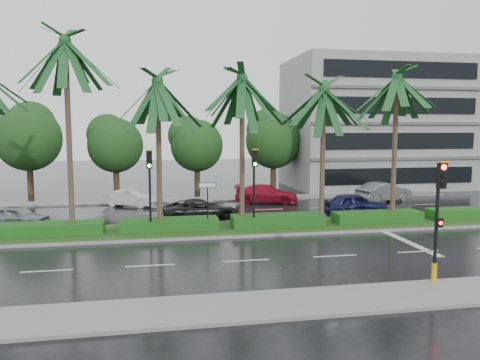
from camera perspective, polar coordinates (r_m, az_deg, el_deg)
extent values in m
plane|color=black|center=(24.91, -1.51, -6.65)|extent=(120.00, 120.00, 0.00)
cube|color=slate|center=(15.32, 4.63, -14.89)|extent=(40.00, 2.40, 0.12)
cube|color=slate|center=(36.59, -4.44, -2.37)|extent=(40.00, 2.00, 0.12)
cube|color=gray|center=(25.85, -1.86, -6.00)|extent=(36.00, 4.00, 0.14)
cube|color=#294717|center=(25.84, -1.86, -5.84)|extent=(35.60, 3.70, 0.02)
cube|color=#144917|center=(26.03, -21.95, -5.53)|extent=(5.20, 1.40, 0.60)
cube|color=#144917|center=(25.51, -8.57, -5.37)|extent=(5.20, 1.40, 0.60)
cube|color=#144917|center=(26.38, 4.62, -4.93)|extent=(5.20, 1.40, 0.60)
cube|color=#144917|center=(28.51, 16.38, -4.32)|extent=(5.20, 1.40, 0.60)
cube|color=#144917|center=(31.65, 26.14, -3.67)|extent=(5.20, 1.40, 0.60)
cube|color=silver|center=(32.54, -25.02, -4.15)|extent=(2.00, 0.12, 0.01)
cube|color=silver|center=(20.23, -22.48, -10.20)|extent=(2.00, 0.12, 0.01)
cube|color=silver|center=(31.76, -18.00, -4.11)|extent=(2.00, 0.12, 0.01)
cube|color=silver|center=(19.78, -10.90, -10.20)|extent=(2.00, 0.12, 0.01)
cube|color=silver|center=(31.48, -10.75, -4.00)|extent=(2.00, 0.12, 0.01)
cube|color=silver|center=(20.14, 0.73, -9.78)|extent=(2.00, 0.12, 0.01)
cube|color=silver|center=(31.70, -3.49, -3.82)|extent=(2.00, 0.12, 0.01)
cube|color=silver|center=(21.25, 11.51, -9.05)|extent=(2.00, 0.12, 0.01)
cube|color=silver|center=(32.42, 3.56, -3.60)|extent=(2.00, 0.12, 0.01)
cube|color=silver|center=(23.01, 20.88, -8.15)|extent=(2.00, 0.12, 0.01)
cube|color=silver|center=(33.60, 10.21, -3.33)|extent=(2.00, 0.12, 0.01)
cube|color=silver|center=(35.20, 16.32, -3.05)|extent=(2.00, 0.12, 0.01)
cube|color=silver|center=(37.16, 21.85, -2.76)|extent=(2.00, 0.12, 0.01)
cube|color=silver|center=(24.93, 19.47, -6.99)|extent=(0.40, 6.00, 0.01)
cylinder|color=#3F3124|center=(25.44, -20.12, 4.74)|extent=(0.28, 0.28, 9.82)
cylinder|color=#3F3124|center=(25.96, -19.73, -5.65)|extent=(0.40, 0.40, 0.44)
cylinder|color=#3F3124|center=(24.92, -9.85, 2.77)|extent=(0.28, 0.28, 7.87)
cylinder|color=#3F3124|center=(25.42, -9.69, -5.62)|extent=(0.40, 0.40, 0.44)
cylinder|color=#3F3124|center=(25.66, 0.25, 3.28)|extent=(0.28, 0.28, 8.16)
cylinder|color=#3F3124|center=(26.15, 0.25, -5.19)|extent=(0.40, 0.40, 0.44)
cylinder|color=#3F3124|center=(26.50, 10.03, 2.68)|extent=(0.28, 0.28, 7.60)
cylinder|color=#3F3124|center=(26.96, 9.88, -4.93)|extent=(0.40, 0.40, 0.44)
cylinder|color=#3F3124|center=(28.63, 18.32, 3.49)|extent=(0.28, 0.28, 8.36)
cylinder|color=#3F3124|center=(29.07, 18.05, -4.33)|extent=(0.40, 0.40, 0.44)
cylinder|color=black|center=(18.02, 22.77, -6.27)|extent=(0.12, 0.12, 3.40)
cube|color=black|center=(17.55, 23.39, 0.49)|extent=(0.30, 0.18, 0.90)
cube|color=gold|center=(17.41, 23.68, 2.02)|extent=(0.34, 0.12, 0.06)
cylinder|color=#FF0C05|center=(17.44, 23.61, 1.44)|extent=(0.18, 0.04, 0.18)
cylinder|color=black|center=(17.46, 23.57, 0.46)|extent=(0.18, 0.04, 0.18)
cylinder|color=black|center=(17.50, 23.53, -0.52)|extent=(0.18, 0.04, 0.18)
cylinder|color=gold|center=(18.35, 22.58, -10.39)|extent=(0.18, 0.18, 0.70)
cube|color=black|center=(17.79, 23.12, -4.80)|extent=(0.22, 0.16, 0.32)
cylinder|color=#FF0C05|center=(17.72, 23.28, -4.85)|extent=(0.12, 0.03, 0.12)
cylinder|color=black|center=(24.66, -10.90, -2.51)|extent=(0.12, 0.12, 3.40)
cube|color=black|center=(24.25, -11.01, 2.45)|extent=(0.30, 0.18, 0.90)
cube|color=gold|center=(24.10, -11.04, 3.57)|extent=(0.34, 0.12, 0.06)
cylinder|color=black|center=(24.13, -11.03, 3.14)|extent=(0.18, 0.04, 0.18)
cylinder|color=black|center=(24.15, -11.01, 2.43)|extent=(0.18, 0.04, 0.18)
cylinder|color=#0CE519|center=(24.17, -11.00, 1.72)|extent=(0.18, 0.04, 0.18)
cylinder|color=black|center=(25.22, 1.70, -2.21)|extent=(0.12, 0.12, 3.40)
cube|color=black|center=(24.81, 1.81, 2.65)|extent=(0.30, 0.18, 0.90)
cube|color=gold|center=(24.67, 1.87, 3.74)|extent=(0.34, 0.12, 0.06)
cylinder|color=black|center=(24.69, 1.86, 3.33)|extent=(0.18, 0.04, 0.18)
cylinder|color=black|center=(24.71, 1.86, 2.63)|extent=(0.18, 0.04, 0.18)
cylinder|color=#0CE519|center=(24.73, 1.85, 1.94)|extent=(0.18, 0.04, 0.18)
cylinder|color=black|center=(24.98, -3.97, -3.23)|extent=(0.06, 0.06, 2.60)
cube|color=#0C5926|center=(24.78, -3.99, -0.62)|extent=(0.95, 0.04, 0.30)
cube|color=white|center=(24.76, -3.98, -0.63)|extent=(0.85, 0.01, 0.22)
cylinder|color=#392419|center=(42.94, -24.19, 0.07)|extent=(0.52, 0.52, 2.63)
sphere|color=#1B4018|center=(42.73, -24.40, 4.64)|extent=(5.42, 5.42, 5.42)
sphere|color=#1B4018|center=(43.01, -24.37, 6.05)|extent=(4.06, 4.06, 4.06)
cylinder|color=#392419|center=(41.84, -14.83, 0.03)|extent=(0.52, 0.52, 2.29)
sphere|color=#1B4018|center=(41.63, -14.95, 4.11)|extent=(4.72, 4.72, 4.72)
sphere|color=#1B4018|center=(41.90, -14.95, 5.38)|extent=(3.54, 3.54, 3.54)
cylinder|color=#392419|center=(41.88, -5.24, 0.20)|extent=(0.52, 0.52, 2.26)
sphere|color=#1B4018|center=(41.67, -5.28, 4.21)|extent=(4.64, 4.64, 4.64)
sphere|color=#1B4018|center=(41.95, -5.33, 5.46)|extent=(3.48, 3.48, 3.48)
cylinder|color=#392419|center=(43.07, 4.07, 0.53)|extent=(0.52, 0.52, 2.48)
sphere|color=#1B4018|center=(42.86, 4.11, 4.81)|extent=(5.09, 5.09, 5.09)
sphere|color=#1B4018|center=(43.14, 4.02, 6.14)|extent=(3.82, 3.82, 3.82)
cylinder|color=#392419|center=(45.33, 12.67, 0.59)|extent=(0.52, 0.52, 2.34)
sphere|color=#1B4018|center=(45.14, 12.76, 4.44)|extent=(4.81, 4.81, 4.81)
sphere|color=#1B4018|center=(45.39, 12.64, 5.63)|extent=(3.61, 3.61, 3.61)
cube|color=gray|center=(46.83, 15.97, 6.60)|extent=(16.00, 10.00, 12.00)
imported|color=#94989B|center=(29.45, -25.59, -4.03)|extent=(2.31, 3.85, 1.23)
imported|color=silver|center=(34.49, -13.24, -2.13)|extent=(2.64, 3.92, 1.22)
imported|color=black|center=(28.67, -4.78, -3.62)|extent=(2.76, 4.90, 1.29)
imported|color=maroon|center=(35.15, 3.25, -1.69)|extent=(3.27, 5.09, 1.37)
imported|color=#171745|center=(31.13, 13.91, -2.88)|extent=(1.92, 4.25, 1.42)
imported|color=#55585A|center=(37.41, 17.13, -1.39)|extent=(2.81, 4.75, 1.48)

